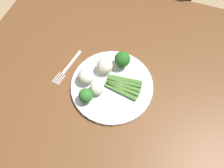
% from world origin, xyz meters
% --- Properties ---
extents(ground_plane, '(6.00, 6.00, 0.02)m').
position_xyz_m(ground_plane, '(0.00, 0.00, -0.01)').
color(ground_plane, tan).
extents(dining_table, '(1.14, 0.94, 0.76)m').
position_xyz_m(dining_table, '(0.00, 0.00, 0.65)').
color(dining_table, brown).
rests_on(dining_table, ground_plane).
extents(chair, '(0.43, 0.43, 0.87)m').
position_xyz_m(chair, '(0.00, -0.61, 0.50)').
color(chair, brown).
rests_on(chair, ground_plane).
extents(plate, '(0.29, 0.29, 0.01)m').
position_xyz_m(plate, '(0.02, 0.05, 0.77)').
color(plate, white).
rests_on(plate, dining_table).
extents(asparagus_bundle, '(0.12, 0.08, 0.01)m').
position_xyz_m(asparagus_bundle, '(-0.02, 0.05, 0.78)').
color(asparagus_bundle, '#47752D').
rests_on(asparagus_bundle, plate).
extents(broccoli_near_center, '(0.06, 0.06, 0.07)m').
position_xyz_m(broccoli_near_center, '(0.01, -0.03, 0.82)').
color(broccoli_near_center, '#568E33').
rests_on(broccoli_near_center, plate).
extents(broccoli_outer_edge, '(0.05, 0.05, 0.06)m').
position_xyz_m(broccoli_outer_edge, '(0.08, 0.14, 0.81)').
color(broccoli_outer_edge, '#609E3D').
rests_on(broccoli_outer_edge, plate).
extents(cauliflower_front_left, '(0.05, 0.05, 0.05)m').
position_xyz_m(cauliflower_front_left, '(0.06, 0.09, 0.80)').
color(cauliflower_front_left, white).
rests_on(cauliflower_front_left, plate).
extents(cauliflower_edge, '(0.06, 0.06, 0.06)m').
position_xyz_m(cauliflower_edge, '(0.11, 0.07, 0.80)').
color(cauliflower_edge, white).
rests_on(cauliflower_edge, plate).
extents(cauliflower_near_fork, '(0.06, 0.06, 0.06)m').
position_xyz_m(cauliflower_near_fork, '(0.06, 0.01, 0.80)').
color(cauliflower_near_fork, silver).
rests_on(cauliflower_near_fork, plate).
extents(fork, '(0.05, 0.17, 0.00)m').
position_xyz_m(fork, '(0.20, 0.03, 0.76)').
color(fork, silver).
rests_on(fork, dining_table).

